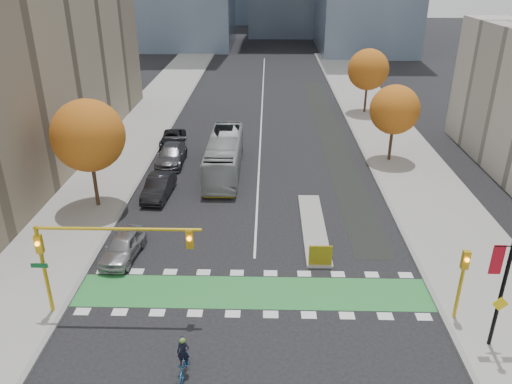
# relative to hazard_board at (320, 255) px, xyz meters

# --- Properties ---
(ground) EXTENTS (300.00, 300.00, 0.00)m
(ground) POSITION_rel_hazard_board_xyz_m (-4.00, -4.20, -0.80)
(ground) COLOR black
(ground) RESTS_ON ground
(sidewalk_west) EXTENTS (7.00, 120.00, 0.15)m
(sidewalk_west) POSITION_rel_hazard_board_xyz_m (-17.50, 15.80, -0.73)
(sidewalk_west) COLOR gray
(sidewalk_west) RESTS_ON ground
(sidewalk_east) EXTENTS (7.00, 120.00, 0.15)m
(sidewalk_east) POSITION_rel_hazard_board_xyz_m (9.50, 15.80, -0.73)
(sidewalk_east) COLOR gray
(sidewalk_east) RESTS_ON ground
(curb_west) EXTENTS (0.30, 120.00, 0.16)m
(curb_west) POSITION_rel_hazard_board_xyz_m (-14.00, 15.80, -0.73)
(curb_west) COLOR gray
(curb_west) RESTS_ON ground
(curb_east) EXTENTS (0.30, 120.00, 0.16)m
(curb_east) POSITION_rel_hazard_board_xyz_m (6.00, 15.80, -0.73)
(curb_east) COLOR gray
(curb_east) RESTS_ON ground
(bike_crossing) EXTENTS (20.00, 3.00, 0.01)m
(bike_crossing) POSITION_rel_hazard_board_xyz_m (-4.00, -2.70, -0.79)
(bike_crossing) COLOR #297E37
(bike_crossing) RESTS_ON ground
(centre_line) EXTENTS (0.15, 70.00, 0.01)m
(centre_line) POSITION_rel_hazard_board_xyz_m (-4.00, 35.80, -0.80)
(centre_line) COLOR silver
(centre_line) RESTS_ON ground
(bike_lane_paint) EXTENTS (2.50, 50.00, 0.01)m
(bike_lane_paint) POSITION_rel_hazard_board_xyz_m (3.50, 25.80, -0.80)
(bike_lane_paint) COLOR black
(bike_lane_paint) RESTS_ON ground
(median_island) EXTENTS (1.60, 10.00, 0.16)m
(median_island) POSITION_rel_hazard_board_xyz_m (0.00, 4.80, -0.72)
(median_island) COLOR gray
(median_island) RESTS_ON ground
(hazard_board) EXTENTS (1.40, 0.12, 1.30)m
(hazard_board) POSITION_rel_hazard_board_xyz_m (0.00, 0.00, 0.00)
(hazard_board) COLOR yellow
(hazard_board) RESTS_ON median_island
(tree_west) EXTENTS (5.20, 5.20, 8.22)m
(tree_west) POSITION_rel_hazard_board_xyz_m (-16.00, 7.80, 4.82)
(tree_west) COLOR #332114
(tree_west) RESTS_ON ground
(tree_east_near) EXTENTS (4.40, 4.40, 7.08)m
(tree_east_near) POSITION_rel_hazard_board_xyz_m (8.00, 17.80, 4.06)
(tree_east_near) COLOR #332114
(tree_east_near) RESTS_ON ground
(tree_east_far) EXTENTS (4.80, 4.80, 7.65)m
(tree_east_far) POSITION_rel_hazard_board_xyz_m (8.50, 33.80, 4.44)
(tree_east_far) COLOR #332114
(tree_east_far) RESTS_ON ground
(traffic_signal_west) EXTENTS (8.53, 0.56, 5.20)m
(traffic_signal_west) POSITION_rel_hazard_board_xyz_m (-11.93, -4.71, 3.23)
(traffic_signal_west) COLOR #BF9914
(traffic_signal_west) RESTS_ON ground
(traffic_signal_east) EXTENTS (0.35, 0.43, 4.10)m
(traffic_signal_east) POSITION_rel_hazard_board_xyz_m (6.50, -4.71, 1.93)
(traffic_signal_east) COLOR #BF9914
(traffic_signal_east) RESTS_ON ground
(banner_lamppost) EXTENTS (1.65, 0.36, 8.28)m
(banner_lamppost) POSITION_rel_hazard_board_xyz_m (7.50, -6.70, 3.81)
(banner_lamppost) COLOR black
(banner_lamppost) RESTS_ON ground
(cyclist) EXTENTS (0.69, 1.77, 2.01)m
(cyclist) POSITION_rel_hazard_board_xyz_m (-6.88, -8.79, -0.13)
(cyclist) COLOR #205A93
(cyclist) RESTS_ON ground
(bus) EXTENTS (2.72, 11.50, 3.20)m
(bus) POSITION_rel_hazard_board_xyz_m (-7.00, 14.70, 0.80)
(bus) COLOR #A3A9AA
(bus) RESTS_ON ground
(parked_car_a) EXTENTS (2.31, 4.70, 1.54)m
(parked_car_a) POSITION_rel_hazard_board_xyz_m (-12.18, 0.80, -0.03)
(parked_car_a) COLOR #9E9DA2
(parked_car_a) RESTS_ON ground
(parked_car_b) EXTENTS (2.04, 5.07, 1.64)m
(parked_car_b) POSITION_rel_hazard_board_xyz_m (-11.75, 9.69, 0.02)
(parked_car_b) COLOR black
(parked_car_b) RESTS_ON ground
(parked_car_c) EXTENTS (2.42, 5.83, 1.68)m
(parked_car_c) POSITION_rel_hazard_board_xyz_m (-12.02, 16.73, 0.04)
(parked_car_c) COLOR #505055
(parked_car_c) RESTS_ON ground
(parked_car_d) EXTENTS (2.48, 4.98, 1.36)m
(parked_car_d) POSITION_rel_hazard_board_xyz_m (-12.78, 21.73, -0.12)
(parked_car_d) COLOR black
(parked_car_d) RESTS_ON ground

